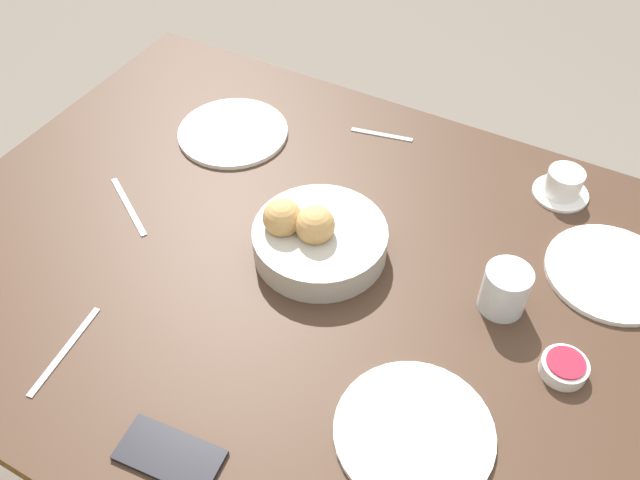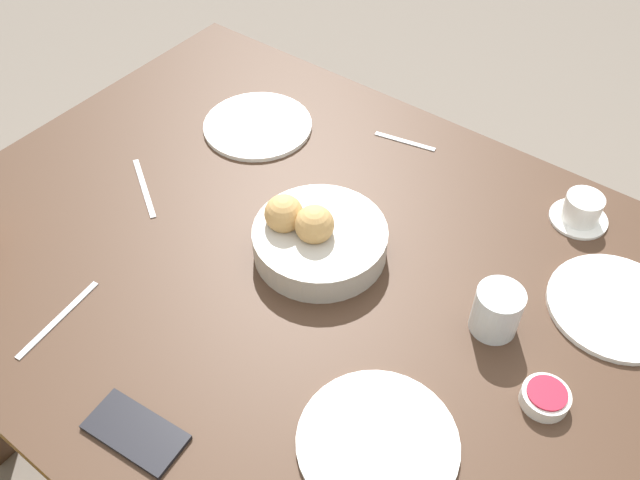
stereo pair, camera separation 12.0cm
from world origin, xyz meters
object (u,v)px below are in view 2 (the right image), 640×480
(cell_phone, at_px, (136,432))
(water_tumbler, at_px, (497,311))
(coffee_cup, at_px, (582,210))
(bread_basket, at_px, (316,237))
(fork_silver, at_px, (58,319))
(plate_near_left, at_px, (616,306))
(plate_near_right, at_px, (258,125))
(spoon_coffee, at_px, (405,141))
(knife_silver, at_px, (144,188))
(plate_far_center, at_px, (378,443))
(jam_bowl_berry, at_px, (544,399))

(cell_phone, bearing_deg, water_tumbler, -124.02)
(water_tumbler, distance_m, coffee_cup, 0.32)
(bread_basket, xyz_separation_m, fork_silver, (0.25, 0.38, -0.03))
(plate_near_left, distance_m, fork_silver, 0.93)
(plate_near_right, relative_size, water_tumbler, 2.76)
(water_tumbler, height_order, cell_phone, water_tumbler)
(plate_near_left, relative_size, coffee_cup, 2.11)
(fork_silver, distance_m, spoon_coffee, 0.77)
(plate_near_right, bearing_deg, knife_silver, 79.37)
(plate_far_center, height_order, spoon_coffee, plate_far_center)
(bread_basket, bearing_deg, knife_silver, 10.87)
(water_tumbler, bearing_deg, cell_phone, 55.98)
(plate_near_left, height_order, knife_silver, plate_near_left)
(water_tumbler, relative_size, fork_silver, 0.48)
(knife_silver, height_order, spoon_coffee, same)
(bread_basket, xyz_separation_m, plate_far_center, (-0.30, 0.25, -0.03))
(knife_silver, bearing_deg, water_tumbler, -171.01)
(knife_silver, bearing_deg, cell_phone, 135.70)
(knife_silver, bearing_deg, plate_near_right, -100.63)
(water_tumbler, relative_size, cell_phone, 0.55)
(bread_basket, height_order, plate_near_left, bread_basket)
(bread_basket, distance_m, plate_near_right, 0.39)
(coffee_cup, relative_size, spoon_coffee, 0.81)
(water_tumbler, distance_m, fork_silver, 0.72)
(plate_far_center, distance_m, coffee_cup, 0.61)
(spoon_coffee, bearing_deg, fork_silver, 74.07)
(cell_phone, bearing_deg, coffee_cup, -113.08)
(plate_near_right, bearing_deg, plate_far_center, 143.40)
(plate_near_left, distance_m, spoon_coffee, 0.54)
(water_tumbler, bearing_deg, knife_silver, 8.99)
(plate_near_left, relative_size, jam_bowl_berry, 3.12)
(plate_near_left, xyz_separation_m, spoon_coffee, (0.52, -0.16, -0.00))
(plate_near_left, xyz_separation_m, cell_phone, (0.48, 0.64, -0.00))
(cell_phone, bearing_deg, plate_near_right, -63.48)
(water_tumbler, height_order, fork_silver, water_tumbler)
(plate_far_center, relative_size, spoon_coffee, 1.76)
(bread_basket, distance_m, water_tumbler, 0.33)
(bread_basket, distance_m, knife_silver, 0.38)
(plate_near_left, height_order, plate_near_right, same)
(plate_near_right, xyz_separation_m, knife_silver, (0.05, 0.28, -0.00))
(fork_silver, xyz_separation_m, knife_silver, (0.12, -0.31, 0.00))
(bread_basket, relative_size, spoon_coffee, 1.80)
(bread_basket, relative_size, water_tumbler, 2.82)
(plate_near_right, xyz_separation_m, water_tumbler, (-0.65, 0.17, 0.04))
(bread_basket, bearing_deg, plate_far_center, 140.28)
(plate_near_left, relative_size, plate_near_right, 0.97)
(spoon_coffee, bearing_deg, jam_bowl_berry, 140.71)
(bread_basket, height_order, plate_near_right, bread_basket)
(coffee_cup, distance_m, cell_phone, 0.88)
(plate_near_left, xyz_separation_m, jam_bowl_berry, (0.02, 0.24, 0.01))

